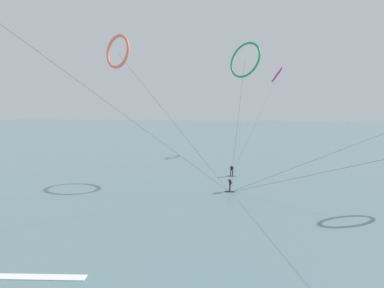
% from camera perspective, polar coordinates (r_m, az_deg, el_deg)
% --- Properties ---
extents(sea_water, '(400.00, 200.00, 0.08)m').
position_cam_1_polar(sea_water, '(108.21, 7.34, 2.79)').
color(sea_water, slate).
rests_on(sea_water, ground).
extents(surfer_cobalt, '(1.40, 0.61, 1.70)m').
position_cam_1_polar(surfer_cobalt, '(37.42, 9.11, -6.20)').
color(surfer_cobalt, '#2647B7').
rests_on(surfer_cobalt, ground).
extents(surfer_navy, '(1.40, 0.62, 1.70)m').
position_cam_1_polar(surfer_navy, '(30.61, 8.71, -9.46)').
color(surfer_navy, navy).
rests_on(surfer_navy, ground).
extents(kite_magenta, '(11.38, 26.96, 19.64)m').
position_cam_1_polar(kite_magenta, '(62.22, 19.01, 14.86)').
color(kite_magenta, '#CC288E').
rests_on(kite_magenta, ground).
extents(kite_emerald, '(5.04, 4.93, 19.80)m').
position_cam_1_polar(kite_emerald, '(39.59, 12.02, 18.35)').
color(kite_emerald, '#199351').
rests_on(kite_emerald, ground).
extents(kite_coral, '(16.86, 3.44, 19.50)m').
position_cam_1_polar(kite_coral, '(35.34, -16.70, 19.67)').
color(kite_coral, '#EA7260').
rests_on(kite_coral, ground).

